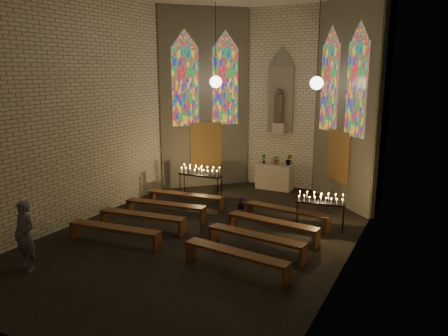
{
  "coord_description": "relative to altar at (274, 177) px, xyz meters",
  "views": [
    {
      "loc": [
        5.87,
        -10.41,
        4.6
      ],
      "look_at": [
        0.04,
        0.98,
        1.74
      ],
      "focal_mm": 35.0,
      "sensor_mm": 36.0,
      "label": 1
    }
  ],
  "objects": [
    {
      "name": "visitor",
      "position": [
        -2.61,
        -9.46,
        0.35
      ],
      "size": [
        0.62,
        0.42,
        1.69
      ],
      "primitive_type": "imported",
      "rotation": [
        0.0,
        0.0,
        -0.02
      ],
      "color": "#565560",
      "rests_on": "ground"
    },
    {
      "name": "pew_left_1",
      "position": [
        -1.81,
        -4.93,
        -0.08
      ],
      "size": [
        2.71,
        0.67,
        0.52
      ],
      "rotation": [
        0.0,
        0.0,
        0.11
      ],
      "color": "#543118",
      "rests_on": "ground"
    },
    {
      "name": "pew_left_3",
      "position": [
        -1.81,
        -7.33,
        -0.08
      ],
      "size": [
        2.71,
        0.67,
        0.52
      ],
      "rotation": [
        0.0,
        0.0,
        0.11
      ],
      "color": "#543118",
      "rests_on": "ground"
    },
    {
      "name": "pew_right_3",
      "position": [
        1.81,
        -7.33,
        -0.08
      ],
      "size": [
        2.71,
        0.67,
        0.52
      ],
      "rotation": [
        0.0,
        0.0,
        -0.11
      ],
      "color": "#543118",
      "rests_on": "ground"
    },
    {
      "name": "pew_left_2",
      "position": [
        -1.81,
        -6.13,
        -0.08
      ],
      "size": [
        2.71,
        0.67,
        0.52
      ],
      "rotation": [
        0.0,
        0.0,
        0.11
      ],
      "color": "#543118",
      "rests_on": "ground"
    },
    {
      "name": "flower_vase_right",
      "position": [
        0.55,
        0.09,
        0.72
      ],
      "size": [
        0.26,
        0.22,
        0.45
      ],
      "primitive_type": "imported",
      "rotation": [
        0.0,
        0.0,
        0.09
      ],
      "color": "#4C723F",
      "rests_on": "altar"
    },
    {
      "name": "floor",
      "position": [
        0.0,
        -5.45,
        -0.5
      ],
      "size": [
        12.0,
        12.0,
        0.0
      ],
      "primitive_type": "plane",
      "color": "black",
      "rests_on": "ground"
    },
    {
      "name": "pew_left_0",
      "position": [
        -1.81,
        -3.73,
        -0.08
      ],
      "size": [
        2.71,
        0.67,
        0.52
      ],
      "rotation": [
        0.0,
        0.0,
        0.11
      ],
      "color": "#543118",
      "rests_on": "ground"
    },
    {
      "name": "room",
      "position": [
        -0.0,
        -2.08,
        3.22
      ],
      "size": [
        8.22,
        12.43,
        7.0
      ],
      "color": "beige",
      "rests_on": "ground"
    },
    {
      "name": "pew_right_1",
      "position": [
        1.81,
        -4.93,
        -0.08
      ],
      "size": [
        2.71,
        0.67,
        0.52
      ],
      "rotation": [
        0.0,
        0.0,
        -0.11
      ],
      "color": "#543118",
      "rests_on": "ground"
    },
    {
      "name": "votive_stand_right",
      "position": [
        2.81,
        -3.66,
        0.4
      ],
      "size": [
        1.46,
        0.52,
        1.05
      ],
      "rotation": [
        0.0,
        0.0,
        0.13
      ],
      "color": "black",
      "rests_on": "ground"
    },
    {
      "name": "votive_stand_left",
      "position": [
        -1.83,
        -2.68,
        0.53
      ],
      "size": [
        1.64,
        0.44,
        1.2
      ],
      "rotation": [
        0.0,
        0.0,
        0.03
      ],
      "color": "black",
      "rests_on": "ground"
    },
    {
      "name": "pew_right_2",
      "position": [
        1.81,
        -6.13,
        -0.08
      ],
      "size": [
        2.71,
        0.67,
        0.52
      ],
      "rotation": [
        0.0,
        0.0,
        -0.11
      ],
      "color": "#543118",
      "rests_on": "ground"
    },
    {
      "name": "flower_vase_left",
      "position": [
        -0.44,
        -0.07,
        0.69
      ],
      "size": [
        0.22,
        0.16,
        0.39
      ],
      "primitive_type": "imported",
      "rotation": [
        0.0,
        0.0,
        0.12
      ],
      "color": "#4C723F",
      "rests_on": "altar"
    },
    {
      "name": "pew_right_0",
      "position": [
        1.81,
        -3.73,
        -0.08
      ],
      "size": [
        2.71,
        0.67,
        0.52
      ],
      "rotation": [
        0.0,
        0.0,
        -0.11
      ],
      "color": "#543118",
      "rests_on": "ground"
    },
    {
      "name": "altar",
      "position": [
        0.0,
        0.0,
        0.0
      ],
      "size": [
        1.4,
        0.6,
        1.0
      ],
      "primitive_type": "cube",
      "color": "beige",
      "rests_on": "ground"
    },
    {
      "name": "aisle_flower_pot",
      "position": [
        -0.09,
        -2.94,
        -0.3
      ],
      "size": [
        0.26,
        0.26,
        0.41
      ],
      "primitive_type": "imported",
      "rotation": [
        0.0,
        0.0,
        -0.13
      ],
      "color": "#4C723F",
      "rests_on": "ground"
    },
    {
      "name": "flower_vase_center",
      "position": [
        0.07,
        0.03,
        0.68
      ],
      "size": [
        0.42,
        0.39,
        0.37
      ],
      "primitive_type": "imported",
      "rotation": [
        0.0,
        0.0,
        0.38
      ],
      "color": "#4C723F",
      "rests_on": "altar"
    }
  ]
}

